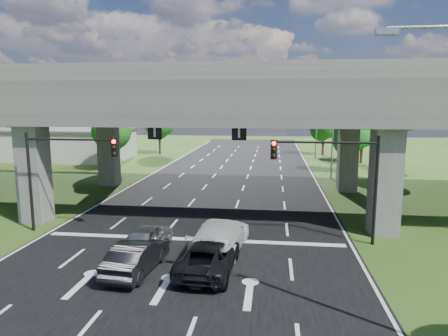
% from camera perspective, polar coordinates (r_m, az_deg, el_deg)
% --- Properties ---
extents(ground, '(160.00, 160.00, 0.00)m').
position_cam_1_polar(ground, '(19.95, -6.59, -13.45)').
color(ground, '#284616').
rests_on(ground, ground).
extents(road, '(18.00, 120.00, 0.03)m').
position_cam_1_polar(road, '(29.25, -1.96, -6.02)').
color(road, black).
rests_on(road, ground).
extents(overpass, '(80.00, 15.00, 10.00)m').
position_cam_1_polar(overpass, '(30.23, -1.44, 9.62)').
color(overpass, '#3D3A37').
rests_on(overpass, ground).
extents(warehouse, '(20.00, 10.00, 4.00)m').
position_cam_1_polar(warehouse, '(61.30, -22.81, 3.08)').
color(warehouse, '#9E9E99').
rests_on(warehouse, ground).
extents(signal_right, '(5.76, 0.54, 6.00)m').
position_cam_1_polar(signal_right, '(22.36, 15.63, -0.11)').
color(signal_right, black).
rests_on(signal_right, ground).
extents(signal_left, '(5.76, 0.54, 6.00)m').
position_cam_1_polar(signal_left, '(25.29, -22.08, 0.59)').
color(signal_left, black).
rests_on(signal_left, ground).
extents(streetlight_far, '(3.38, 0.25, 10.00)m').
position_cam_1_polar(streetlight_far, '(42.31, 14.80, 6.35)').
color(streetlight_far, gray).
rests_on(streetlight_far, ground).
extents(streetlight_beyond, '(3.38, 0.25, 10.00)m').
position_cam_1_polar(streetlight_beyond, '(58.20, 12.71, 7.08)').
color(streetlight_beyond, gray).
rests_on(streetlight_beyond, ground).
extents(tree_left_near, '(4.50, 4.50, 7.80)m').
position_cam_1_polar(tree_left_near, '(47.69, -15.74, 5.34)').
color(tree_left_near, black).
rests_on(tree_left_near, ground).
extents(tree_left_mid, '(3.91, 3.90, 6.76)m').
position_cam_1_polar(tree_left_mid, '(56.25, -15.40, 5.21)').
color(tree_left_mid, black).
rests_on(tree_left_mid, ground).
extents(tree_left_far, '(4.80, 4.80, 8.32)m').
position_cam_1_polar(tree_left_far, '(62.43, -9.21, 6.66)').
color(tree_left_far, black).
rests_on(tree_left_far, ground).
extents(tree_right_near, '(4.20, 4.20, 7.28)m').
position_cam_1_polar(tree_right_near, '(46.80, 17.68, 4.80)').
color(tree_right_near, black).
rests_on(tree_right_near, ground).
extents(tree_right_mid, '(3.91, 3.90, 6.76)m').
position_cam_1_polar(tree_right_mid, '(55.24, 19.23, 4.97)').
color(tree_right_mid, black).
rests_on(tree_right_mid, ground).
extents(tree_right_far, '(4.50, 4.50, 7.80)m').
position_cam_1_polar(tree_right_far, '(62.42, 14.12, 6.20)').
color(tree_right_far, black).
rests_on(tree_right_far, ground).
extents(car_silver, '(2.05, 4.20, 1.38)m').
position_cam_1_polar(car_silver, '(21.70, -10.87, -9.66)').
color(car_silver, gray).
rests_on(car_silver, road).
extents(car_dark, '(1.92, 4.59, 1.47)m').
position_cam_1_polar(car_dark, '(19.04, -12.35, -12.25)').
color(car_dark, black).
rests_on(car_dark, road).
extents(car_white, '(2.91, 6.02, 1.69)m').
position_cam_1_polar(car_white, '(21.11, -0.56, -9.58)').
color(car_white, silver).
rests_on(car_white, road).
extents(car_trailing, '(2.61, 5.22, 1.42)m').
position_cam_1_polar(car_trailing, '(18.73, -2.20, -12.49)').
color(car_trailing, black).
rests_on(car_trailing, road).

